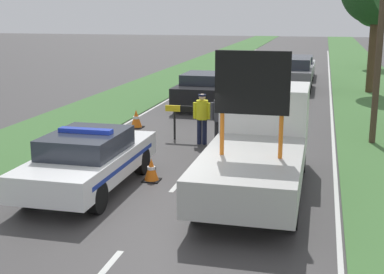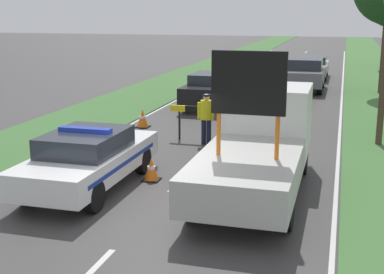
{
  "view_description": "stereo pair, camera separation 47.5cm",
  "coord_description": "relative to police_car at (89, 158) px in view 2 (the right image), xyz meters",
  "views": [
    {
      "loc": [
        3.3,
        -9.98,
        4.16
      ],
      "look_at": [
        0.25,
        2.54,
        1.1
      ],
      "focal_mm": 50.0,
      "sensor_mm": 36.0,
      "label": 1
    },
    {
      "loc": [
        3.76,
        -9.86,
        4.16
      ],
      "look_at": [
        0.25,
        2.54,
        1.1
      ],
      "focal_mm": 50.0,
      "sensor_mm": 36.0,
      "label": 2
    }
  ],
  "objects": [
    {
      "name": "ground_plane",
      "position": [
        1.94,
        -1.25,
        -0.74
      ],
      "size": [
        160.0,
        160.0,
        0.0
      ],
      "primitive_type": "plane",
      "color": "#3D3A3A"
    },
    {
      "name": "lane_markings",
      "position": [
        1.94,
        15.46,
        -0.74
      ],
      "size": [
        7.66,
        63.5,
        0.01
      ],
      "color": "silver",
      "rests_on": "ground"
    },
    {
      "name": "grass_verge_left",
      "position": [
        -3.87,
        18.75,
        -0.72
      ],
      "size": [
        3.86,
        120.0,
        0.03
      ],
      "color": "#427038",
      "rests_on": "ground"
    },
    {
      "name": "grass_verge_right",
      "position": [
        7.75,
        18.75,
        -0.72
      ],
      "size": [
        3.86,
        120.0,
        0.03
      ],
      "color": "#427038",
      "rests_on": "ground"
    },
    {
      "name": "police_car",
      "position": [
        0.0,
        0.0,
        0.0
      ],
      "size": [
        1.84,
        4.74,
        1.5
      ],
      "rotation": [
        0.0,
        0.0,
        0.06
      ],
      "color": "white",
      "rests_on": "ground"
    },
    {
      "name": "work_truck",
      "position": [
        3.88,
        1.17,
        0.37
      ],
      "size": [
        2.13,
        6.03,
        3.38
      ],
      "rotation": [
        0.0,
        0.0,
        3.1
      ],
      "color": "white",
      "rests_on": "ground"
    },
    {
      "name": "road_barrier",
      "position": [
        1.83,
        5.35,
        0.21
      ],
      "size": [
        3.04,
        0.08,
        1.14
      ],
      "rotation": [
        0.0,
        0.0,
        0.13
      ],
      "color": "black",
      "rests_on": "ground"
    },
    {
      "name": "police_officer",
      "position": [
        1.63,
        4.93,
        0.22
      ],
      "size": [
        0.58,
        0.37,
        1.62
      ],
      "rotation": [
        0.0,
        0.0,
        3.06
      ],
      "color": "#191E38",
      "rests_on": "ground"
    },
    {
      "name": "pedestrian_civilian",
      "position": [
        2.28,
        4.54,
        0.27
      ],
      "size": [
        0.62,
        0.39,
        1.73
      ],
      "rotation": [
        0.0,
        0.0,
        -0.51
      ],
      "color": "#232326",
      "rests_on": "ground"
    },
    {
      "name": "traffic_cone_near_police",
      "position": [
        -1.22,
        6.75,
        -0.41
      ],
      "size": [
        0.48,
        0.48,
        0.66
      ],
      "color": "black",
      "rests_on": "ground"
    },
    {
      "name": "traffic_cone_centre_front",
      "position": [
        1.23,
        0.93,
        -0.45
      ],
      "size": [
        0.42,
        0.42,
        0.59
      ],
      "color": "black",
      "rests_on": "ground"
    },
    {
      "name": "traffic_cone_near_truck",
      "position": [
        3.68,
        3.84,
        -0.48
      ],
      "size": [
        0.37,
        0.37,
        0.52
      ],
      "color": "black",
      "rests_on": "ground"
    },
    {
      "name": "traffic_cone_behind_barrier",
      "position": [
        3.41,
        6.07,
        -0.49
      ],
      "size": [
        0.36,
        0.36,
        0.51
      ],
      "color": "black",
      "rests_on": "ground"
    },
    {
      "name": "queued_car_sedan_black",
      "position": [
        0.22,
        11.63,
        0.06
      ],
      "size": [
        1.91,
        4.63,
        1.49
      ],
      "rotation": [
        0.0,
        0.0,
        3.14
      ],
      "color": "black",
      "rests_on": "ground"
    },
    {
      "name": "queued_car_suv_grey",
      "position": [
        3.77,
        17.66,
        0.14
      ],
      "size": [
        1.94,
        4.19,
        1.69
      ],
      "rotation": [
        0.0,
        0.0,
        3.14
      ],
      "color": "slate",
      "rests_on": "ground"
    },
    {
      "name": "queued_car_sedan_silver",
      "position": [
        3.8,
        23.16,
        0.01
      ],
      "size": [
        1.9,
        4.49,
        1.39
      ],
      "rotation": [
        0.0,
        0.0,
        3.14
      ],
      "color": "#B2B2B7",
      "rests_on": "ground"
    }
  ]
}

